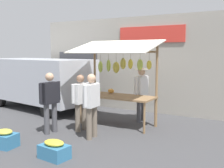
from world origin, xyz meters
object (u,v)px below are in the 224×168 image
Objects in this scene: produce_crate_side at (5,139)px; shopper_with_shopping_bag at (81,99)px; shopper_in_striped_shirt at (92,102)px; parked_van at (37,79)px; market_stall at (117,72)px; produce_crate_near at (54,150)px; shopper_with_ponytail at (50,99)px; vendor_with_sunhat at (141,90)px.

shopper_with_shopping_bag is at bearing -109.35° from produce_crate_side.
shopper_in_striped_shirt is 0.35× the size of parked_van.
parked_van is (3.87, -0.60, -0.43)m from market_stall.
produce_crate_near is at bearing -177.14° from produce_crate_side.
produce_crate_side is at bearing 2.86° from produce_crate_near.
shopper_with_ponytail is 0.35× the size of parked_van.
shopper_with_shopping_bag is at bearing -36.99° from shopper_with_ponytail.
market_stall is 1.01m from vendor_with_sunhat.
produce_crate_side is at bearing 133.94° from parked_van.
shopper_in_striped_shirt is (-0.11, 1.48, -0.62)m from market_stall.
shopper_with_ponytail reaches higher than produce_crate_side.
shopper_in_striped_shirt is 2.16m from produce_crate_side.
shopper_with_shopping_bag is (1.00, 1.76, -0.10)m from vendor_with_sunhat.
vendor_with_sunhat reaches higher than shopper_with_shopping_bag.
shopper_with_ponytail is (1.08, 1.67, -0.62)m from market_stall.
parked_van is at bearing -41.03° from produce_crate_near.
market_stall is 3.94m from parked_van.
shopper_with_shopping_bag is 2.74× the size of produce_crate_side.
vendor_with_sunhat is (-0.47, -0.68, -0.57)m from market_stall.
shopper_with_shopping_bag is (0.64, -0.40, -0.05)m from shopper_in_striped_shirt.
parked_van reaches higher than shopper_with_ponytail.
vendor_with_sunhat is 3.73m from produce_crate_near.
shopper_in_striped_shirt is at bearing 160.06° from parked_van.
parked_van reaches higher than produce_crate_near.
vendor_with_sunhat is 4.34m from parked_van.
produce_crate_near is 1.42m from produce_crate_side.
shopper_in_striped_shirt is 1.21m from shopper_with_ponytail.
shopper_with_shopping_bag is 2.46× the size of produce_crate_near.
market_stall reaches higher than vendor_with_sunhat.
market_stall is at bearing -29.65° from vendor_with_sunhat.
vendor_with_sunhat is 1.03× the size of shopper_with_ponytail.
produce_crate_near is at bearing -128.57° from shopper_with_ponytail.
produce_crate_side is (1.68, 3.71, -0.79)m from vendor_with_sunhat.
produce_crate_side is at bearing -179.19° from shopper_with_ponytail.
shopper_in_striped_shirt is at bearing -116.70° from shopper_with_shopping_bag.
shopper_in_striped_shirt reaches higher than shopper_with_shopping_bag.
shopper_in_striped_shirt is 2.58× the size of produce_crate_near.
market_stall is 1.62× the size of shopper_with_shopping_bag.
shopper_with_ponytail is at bearing 148.48° from parked_van.
market_stall is 1.61m from shopper_in_striped_shirt.
parked_van is 8.20× the size of produce_crate_side.
produce_crate_near is (-4.08, 3.55, -0.94)m from parked_van.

